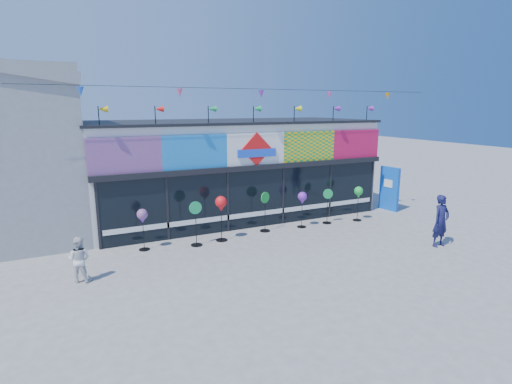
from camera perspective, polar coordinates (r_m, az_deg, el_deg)
ground at (r=13.07m, az=6.62°, el=-8.95°), size 80.00×80.00×0.00m
kite_shop at (r=17.70m, az=-3.54°, el=3.53°), size 16.00×5.70×5.31m
blue_sign at (r=19.27m, az=18.50°, el=0.47°), size 0.28×1.01×2.00m
spinner_0 at (r=13.62m, az=-15.91°, el=-3.49°), size 0.36×0.36×1.41m
spinner_1 at (r=13.76m, az=-8.58°, el=-4.32°), size 0.44×0.40×1.55m
spinner_2 at (r=14.03m, az=-5.02°, el=-1.88°), size 0.41×0.41×1.62m
spinner_3 at (r=15.16m, az=1.31°, el=-2.67°), size 0.42×0.39×1.54m
spinner_4 at (r=15.68m, az=6.63°, el=-1.00°), size 0.36×0.36×1.43m
spinner_5 at (r=16.47m, az=10.18°, el=-1.88°), size 0.39×0.36×1.43m
spinner_6 at (r=17.04m, az=14.43°, el=-0.20°), size 0.37×0.37×1.45m
adult_man at (r=14.91m, az=24.91°, el=-3.77°), size 0.66×0.44×1.78m
child at (r=11.95m, az=-23.93°, el=-8.77°), size 0.71×0.61×1.27m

